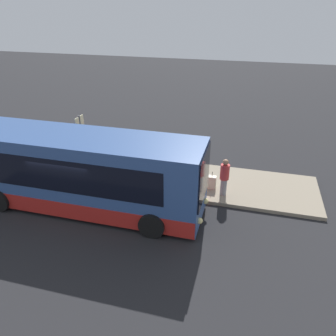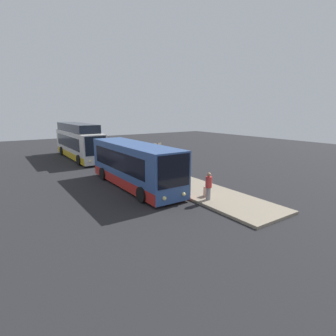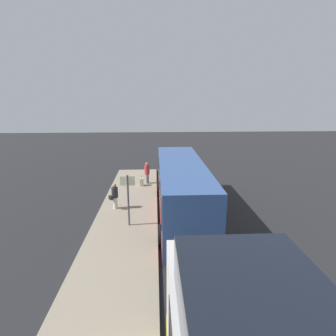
% 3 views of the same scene
% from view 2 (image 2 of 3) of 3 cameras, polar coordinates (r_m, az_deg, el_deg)
% --- Properties ---
extents(ground, '(80.00, 80.00, 0.00)m').
position_cam_2_polar(ground, '(19.72, -8.00, -3.91)').
color(ground, '#232326').
extents(platform, '(20.00, 3.51, 0.16)m').
position_cam_2_polar(platform, '(21.32, 0.11, -2.33)').
color(platform, gray).
rests_on(platform, ground).
extents(bus_lead, '(10.28, 2.79, 3.17)m').
position_cam_2_polar(bus_lead, '(19.33, -7.47, 0.59)').
color(bus_lead, '#33518C').
rests_on(bus_lead, ground).
extents(bus_second, '(12.02, 2.72, 4.06)m').
position_cam_2_polar(bus_second, '(32.51, -18.87, 5.22)').
color(bus_second, silver).
rests_on(bus_second, ground).
extents(passenger_boarding, '(0.52, 0.52, 1.70)m').
position_cam_2_polar(passenger_boarding, '(16.05, 8.83, -3.71)').
color(passenger_boarding, gray).
rests_on(passenger_boarding, platform).
extents(passenger_waiting, '(0.61, 0.63, 1.58)m').
position_cam_2_polar(passenger_waiting, '(20.81, 3.46, -0.11)').
color(passenger_waiting, silver).
rests_on(passenger_waiting, platform).
extents(suitcase, '(0.39, 0.25, 0.84)m').
position_cam_2_polar(suitcase, '(16.89, 8.46, -5.06)').
color(suitcase, beige).
rests_on(suitcase, platform).
extents(sign_post, '(0.10, 0.75, 2.77)m').
position_cam_2_polar(sign_post, '(21.86, -2.32, 2.98)').
color(sign_post, '#4C4C51').
rests_on(sign_post, platform).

